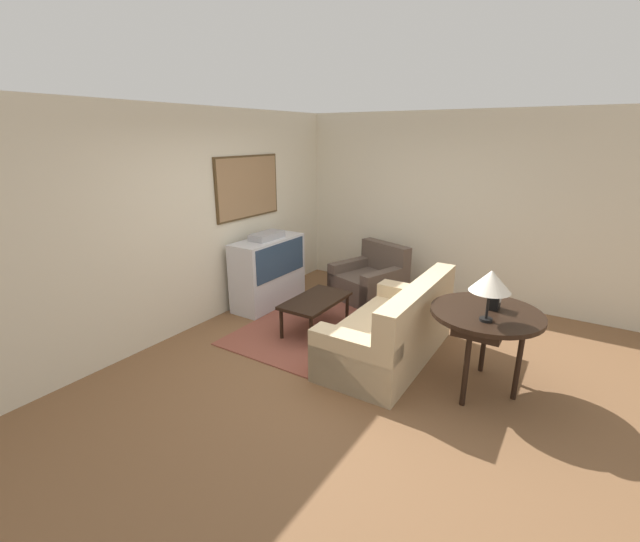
# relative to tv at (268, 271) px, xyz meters

# --- Properties ---
(ground_plane) EXTENTS (12.00, 12.00, 0.00)m
(ground_plane) POSITION_rel_tv_xyz_m (-0.84, -1.77, -0.50)
(ground_plane) COLOR brown
(wall_back) EXTENTS (12.00, 0.10, 2.70)m
(wall_back) POSITION_rel_tv_xyz_m (-0.82, 0.36, 0.85)
(wall_back) COLOR beige
(wall_back) RESTS_ON ground_plane
(wall_right) EXTENTS (0.06, 12.00, 2.70)m
(wall_right) POSITION_rel_tv_xyz_m (1.79, -1.77, 0.85)
(wall_right) COLOR beige
(wall_right) RESTS_ON ground_plane
(area_rug) EXTENTS (1.97, 1.61, 0.01)m
(area_rug) POSITION_rel_tv_xyz_m (-0.39, -1.04, -0.49)
(area_rug) COLOR brown
(area_rug) RESTS_ON ground_plane
(tv) EXTENTS (1.16, 0.47, 1.07)m
(tv) POSITION_rel_tv_xyz_m (0.00, 0.00, 0.00)
(tv) COLOR silver
(tv) RESTS_ON ground_plane
(couch) EXTENTS (1.82, 0.90, 0.90)m
(couch) POSITION_rel_tv_xyz_m (-0.50, -2.15, -0.19)
(couch) COLOR #CCB289
(couch) RESTS_ON ground_plane
(armchair) EXTENTS (1.11, 1.11, 0.80)m
(armchair) POSITION_rel_tv_xyz_m (1.02, -1.12, -0.24)
(armchair) COLOR brown
(armchair) RESTS_ON ground_plane
(coffee_table) EXTENTS (0.94, 0.53, 0.43)m
(coffee_table) POSITION_rel_tv_xyz_m (-0.39, -1.06, -0.12)
(coffee_table) COLOR black
(coffee_table) RESTS_ON ground_plane
(console_table) EXTENTS (1.01, 1.01, 0.81)m
(console_table) POSITION_rel_tv_xyz_m (-0.61, -3.11, 0.24)
(console_table) COLOR black
(console_table) RESTS_ON ground_plane
(table_lamp) EXTENTS (0.35, 0.35, 0.46)m
(table_lamp) POSITION_rel_tv_xyz_m (-0.83, -3.14, 0.67)
(table_lamp) COLOR black
(table_lamp) RESTS_ON console_table
(mantel_clock) EXTENTS (0.14, 0.10, 0.16)m
(mantel_clock) POSITION_rel_tv_xyz_m (-0.51, -3.14, 0.39)
(mantel_clock) COLOR black
(mantel_clock) RESTS_ON console_table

